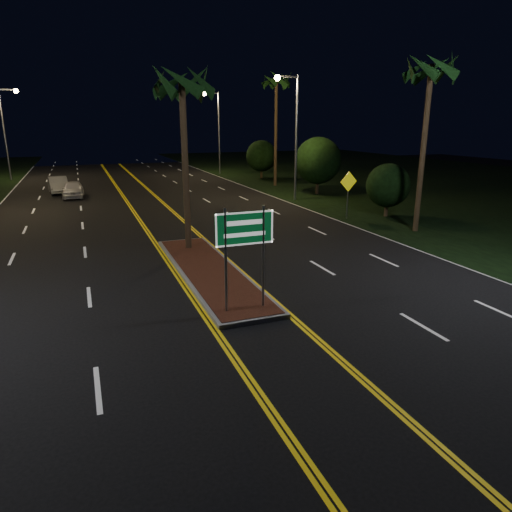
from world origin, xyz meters
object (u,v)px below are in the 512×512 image
palm_right_near (431,70)px  car_far (58,184)px  median_island (209,271)px  palm_right_far (276,82)px  car_near (73,188)px  palm_median (182,83)px  streetlight_right_far (216,123)px  warning_sign (348,188)px  shrub_near (388,185)px  streetlight_right_mid (292,123)px  highway_sign (245,238)px  shrub_mid (318,161)px  streetlight_left_far (7,123)px  shrub_far (261,156)px

palm_right_near → car_far: palm_right_near is taller
median_island → palm_right_far: 27.84m
car_near → palm_median: bearing=-72.8°
car_near → streetlight_right_far: bearing=41.7°
median_island → car_near: size_ratio=2.28×
palm_right_far → warning_sign: bearing=-97.2°
palm_median → car_near: bearing=104.7°
shrub_near → warning_sign: size_ratio=1.14×
shrub_near → warning_sign: (-2.70, 0.26, -0.03)m
streetlight_right_mid → highway_sign: bearing=-118.9°
highway_sign → palm_right_far: size_ratio=0.31×
palm_right_near → shrub_near: size_ratio=2.82×
shrub_mid → car_near: 19.77m
shrub_near → streetlight_right_far: bearing=95.9°
palm_right_near → highway_sign: bearing=-150.0°
highway_sign → streetlight_right_far: (10.61, 39.20, 3.25)m
shrub_near → highway_sign: bearing=-140.3°
highway_sign → median_island: bearing=90.0°
palm_right_near → palm_median: bearing=177.7°
streetlight_right_far → palm_right_far: 12.69m
highway_sign → palm_right_far: palm_right_far is taller
warning_sign → streetlight_left_far: bearing=120.0°
palm_right_near → shrub_mid: 15.11m
highway_sign → shrub_mid: 25.41m
streetlight_left_far → palm_right_near: size_ratio=0.97×
shrub_near → car_far: bearing=136.9°
streetlight_right_mid → shrub_near: bearing=-70.2°
streetlight_right_mid → shrub_near: (2.89, -8.00, -3.71)m
shrub_far → warning_sign: shrub_far is taller
shrub_far → palm_right_near: bearing=-92.9°
palm_right_near → warning_sign: palm_right_near is taller
streetlight_left_far → shrub_mid: streetlight_left_far is taller
highway_sign → streetlight_right_mid: size_ratio=0.36×
car_near → car_far: bearing=113.2°
streetlight_right_far → palm_median: 33.28m
median_island → car_near: bearing=102.5°
car_far → warning_sign: size_ratio=1.64×
streetlight_left_far → palm_median: bearing=-72.4°
shrub_mid → car_far: size_ratio=0.98×
streetlight_right_mid → palm_right_near: 12.41m
palm_median → warning_sign: size_ratio=2.88×
palm_right_near → warning_sign: size_ratio=3.22×
palm_median → shrub_mid: bearing=44.0°
warning_sign → streetlight_right_mid: bearing=85.6°
streetlight_right_far → car_far: bearing=-150.0°
palm_right_far → highway_sign: bearing=-115.2°
highway_sign → streetlight_left_far: 42.67m
palm_right_far → shrub_mid: bearing=-78.7°
streetlight_right_far → palm_right_near: bearing=-86.6°
median_island → shrub_near: shrub_near is taller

